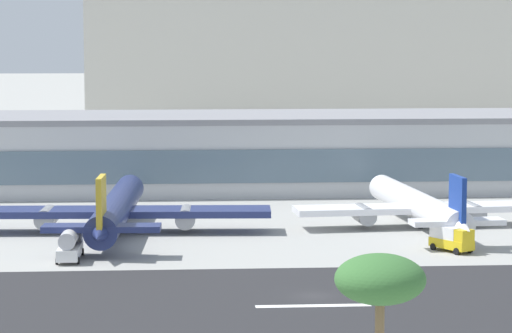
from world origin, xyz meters
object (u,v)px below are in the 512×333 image
airliner_navy_tail_gate_1 (420,207)px  terminal_building (257,152)px  palm_tree_0 (380,283)px  service_box_truck_1 (452,238)px  service_fuel_truck_0 (70,244)px  distant_hotel_block (320,46)px  airliner_gold_tail_gate_0 (116,211)px

airliner_navy_tail_gate_1 → terminal_building: bearing=19.8°
airliner_navy_tail_gate_1 → palm_tree_0: bearing=161.9°
service_box_truck_1 → service_fuel_truck_0: bearing=-119.3°
airliner_navy_tail_gate_1 → service_box_truck_1: bearing=176.0°
distant_hotel_block → palm_tree_0: distant_hotel_block is taller
airliner_navy_tail_gate_1 → service_box_truck_1: airliner_navy_tail_gate_1 is taller
terminal_building → distant_hotel_block: (26.11, 117.77, 17.47)m
terminal_building → palm_tree_0: bearing=-90.8°
distant_hotel_block → airliner_gold_tail_gate_0: size_ratio=2.60×
distant_hotel_block → service_box_truck_1: size_ratio=20.20×
service_fuel_truck_0 → palm_tree_0: (26.13, -72.88, 10.07)m
airliner_gold_tail_gate_0 → airliner_navy_tail_gate_1: (43.65, 1.90, -0.22)m
airliner_gold_tail_gate_0 → service_box_truck_1: size_ratio=7.77×
service_fuel_truck_0 → service_box_truck_1: service_fuel_truck_0 is taller
distant_hotel_block → airliner_gold_tail_gate_0: bearing=-106.7°
airliner_gold_tail_gate_0 → service_box_truck_1: bearing=-108.1°
airliner_gold_tail_gate_0 → palm_tree_0: (21.31, -91.92, 8.81)m
service_box_truck_1 → palm_tree_0: (-22.57, -75.06, 10.31)m
service_fuel_truck_0 → service_box_truck_1: 48.75m
terminal_building → service_fuel_truck_0: bearing=-113.0°
service_fuel_truck_0 → terminal_building: bearing=-22.2°
terminal_building → airliner_navy_tail_gate_1: (20.49, -44.98, -3.71)m
distant_hotel_block → palm_tree_0: 258.37m
airliner_gold_tail_gate_0 → terminal_building: bearing=-23.3°
airliner_gold_tail_gate_0 → service_fuel_truck_0: (-4.83, -19.04, -1.26)m
airliner_gold_tail_gate_0 → airliner_navy_tail_gate_1: 43.69m
terminal_building → service_fuel_truck_0: terminal_building is taller
terminal_building → airliner_gold_tail_gate_0: terminal_building is taller
distant_hotel_block → airliner_gold_tail_gate_0: distant_hotel_block is taller
terminal_building → airliner_navy_tail_gate_1: bearing=-65.5°
distant_hotel_block → service_box_truck_1: 182.97m
airliner_navy_tail_gate_1 → service_fuel_truck_0: size_ratio=5.39×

